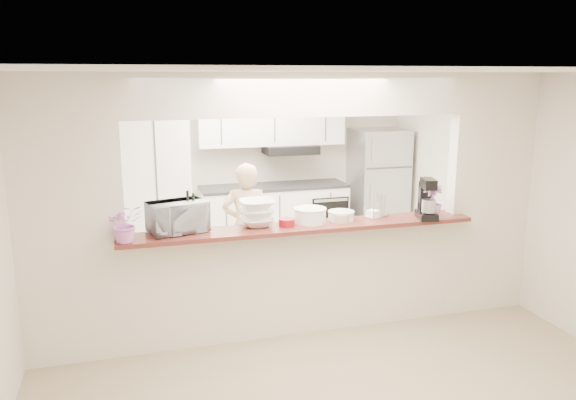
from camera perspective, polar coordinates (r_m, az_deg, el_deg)
name	(u,v)px	position (r m, az deg, el deg)	size (l,w,h in m)	color
floor	(300,330)	(5.71, 1.28, -13.07)	(6.00, 6.00, 0.00)	tan
tile_overlay	(263,277)	(7.09, -2.53, -7.83)	(5.00, 2.90, 0.01)	beige
partition	(301,183)	(5.25, 1.36, 1.69)	(5.00, 0.15, 2.50)	silver
bar_counter	(301,275)	(5.49, 1.32, -7.66)	(3.40, 0.38, 1.09)	silver
kitchen_cabinets	(230,185)	(7.90, -5.94, 1.54)	(3.15, 0.62, 2.25)	white
refrigerator	(378,186)	(8.53, 9.11, 1.42)	(0.75, 0.70, 1.70)	#B5B5BA
flower_left	(125,224)	(4.91, -16.20, -2.31)	(0.29, 0.25, 0.32)	pink
wine_bottle_a	(188,215)	(5.16, -10.09, -1.51)	(0.07, 0.07, 0.37)	black
wine_bottle_b	(194,216)	(5.16, -9.54, -1.58)	(0.07, 0.07, 0.35)	black
toaster_oven	(177,217)	(5.13, -11.18, -1.70)	(0.50, 0.34, 0.28)	#A5A4A9
serving_bowls	(257,213)	(5.24, -3.16, -1.36)	(0.33, 0.33, 0.24)	white
plate_stack_a	(310,215)	(5.37, 2.26, -1.56)	(0.31, 0.31, 0.14)	white
plate_stack_b	(341,216)	(5.49, 5.43, -1.59)	(0.26, 0.26, 0.09)	white
red_bowl	(287,222)	(5.26, -0.13, -2.28)	(0.15, 0.15, 0.07)	maroon
tan_bowl	(342,218)	(5.43, 5.46, -1.83)	(0.16, 0.16, 0.08)	tan
utensil_caddy	(376,208)	(5.64, 8.95, -0.77)	(0.28, 0.23, 0.23)	silver
stand_mixer	(427,201)	(5.67, 13.94, -0.05)	(0.23, 0.30, 0.40)	black
flower_right	(432,201)	(5.68, 14.41, -0.10)	(0.20, 0.20, 0.35)	#A162B6
person	(246,228)	(6.49, -4.26, -2.86)	(0.55, 0.36, 1.50)	#D1AB88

